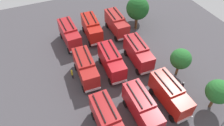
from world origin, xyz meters
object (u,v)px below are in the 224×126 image
fire_truck_8 (170,94)px  firefighter_0 (72,74)px  tree_0 (138,4)px  tree_1 (138,8)px  firefighter_2 (183,86)px  traffic_cone_1 (105,50)px  tree_2 (181,59)px  fire_truck_5 (142,107)px  fire_truck_4 (111,61)px  fire_truck_7 (138,53)px  fire_truck_0 (70,34)px  firefighter_1 (95,19)px  fire_truck_2 (108,120)px  fire_truck_1 (86,68)px  tree_3 (218,92)px  traffic_cone_0 (113,43)px  fire_truck_6 (117,23)px  fire_truck_3 (92,28)px

fire_truck_8 → firefighter_0: (-10.11, -11.28, -1.24)m
tree_0 → tree_1: tree_1 is taller
firefighter_2 → traffic_cone_1: 14.75m
firefighter_0 → tree_2: 17.12m
fire_truck_5 → firefighter_0: fire_truck_5 is taller
tree_2 → fire_truck_4: bearing=-117.5°
fire_truck_7 → tree_1: bearing=156.0°
fire_truck_4 → fire_truck_0: bearing=-153.4°
fire_truck_8 → firefighter_1: fire_truck_8 is taller
fire_truck_0 → firefighter_0: fire_truck_0 is taller
tree_1 → fire_truck_2: bearing=-36.8°
fire_truck_7 → fire_truck_8: size_ratio=1.00×
firefighter_2 → traffic_cone_1: firefighter_2 is taller
tree_1 → fire_truck_1: bearing=-56.9°
fire_truck_4 → fire_truck_5: (9.49, 0.26, 0.00)m
fire_truck_0 → tree_3: 26.18m
fire_truck_2 → traffic_cone_0: fire_truck_2 is taller
fire_truck_4 → fire_truck_7: same height
fire_truck_5 → tree_1: bearing=153.8°
tree_1 → traffic_cone_1: bearing=-63.0°
fire_truck_5 → firefighter_2: 8.22m
traffic_cone_1 → tree_2: bearing=41.9°
fire_truck_2 → fire_truck_6: same height
tree_1 → firefighter_2: bearing=-3.9°
fire_truck_4 → traffic_cone_1: (-4.74, 0.80, -1.81)m
fire_truck_4 → traffic_cone_0: fire_truck_4 is taller
firefighter_0 → tree_3: 21.21m
traffic_cone_1 → firefighter_1: bearing=170.9°
fire_truck_0 → tree_1: tree_1 is taller
fire_truck_6 → tree_3: bearing=13.8°
tree_3 → fire_truck_5: bearing=-104.7°
fire_truck_1 → firefighter_0: (-0.75, -2.13, -1.24)m
fire_truck_1 → firefighter_2: fire_truck_1 is taller
firefighter_1 → firefighter_2: bearing=68.8°
fire_truck_4 → firefighter_0: (-0.98, -6.40, -1.24)m
fire_truck_6 → fire_truck_8: 18.64m
fire_truck_0 → firefighter_2: (17.69, 12.56, -1.24)m
fire_truck_1 → fire_truck_2: bearing=0.6°
fire_truck_3 → tree_1: (0.81, 9.32, 2.47)m
tree_3 → fire_truck_2: bearing=-99.8°
fire_truck_2 → fire_truck_3: (-19.48, 4.65, 0.00)m
tree_2 → tree_0: bearing=174.4°
fire_truck_5 → firefighter_2: size_ratio=4.38×
fire_truck_0 → fire_truck_2: size_ratio=1.01×
fire_truck_8 → tree_3: 6.15m
tree_3 → fire_truck_4: bearing=-140.0°
fire_truck_7 → traffic_cone_0: fire_truck_7 is taller
traffic_cone_0 → fire_truck_1: bearing=-50.5°
firefighter_0 → traffic_cone_0: firefighter_0 is taller
fire_truck_5 → traffic_cone_0: bearing=170.2°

